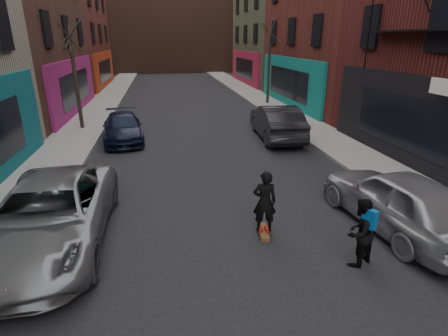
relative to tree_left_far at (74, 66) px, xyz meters
name	(u,v)px	position (x,y,z in m)	size (l,w,h in m)	color
sidewalk_left	(110,96)	(-0.05, 12.00, -3.31)	(2.50, 84.00, 0.13)	gray
sidewalk_right	(249,92)	(12.45, 12.00, -3.31)	(2.50, 84.00, 0.13)	gray
building_far	(169,23)	(6.20, 38.00, 3.62)	(40.00, 10.00, 14.00)	#47281E
tree_left_far	(74,66)	(0.00, 0.00, 0.00)	(2.00, 2.00, 6.50)	black
tree_right_far	(269,56)	(12.40, 6.00, 0.15)	(2.00, 2.00, 6.80)	black
parked_left_far	(50,215)	(1.60, -11.89, -2.59)	(2.63, 5.70, 1.59)	gray
parked_left_end	(123,128)	(2.44, -2.60, -2.73)	(1.81, 4.46, 1.29)	black
parked_right_far	(398,200)	(10.29, -12.63, -2.57)	(1.90, 4.73, 1.61)	#9899A0
parked_right_end	(276,122)	(9.98, -3.51, -2.54)	(1.77, 5.08, 1.68)	black
skateboard	(263,232)	(6.78, -12.35, -3.33)	(0.22, 0.80, 0.10)	brown
skateboarder	(265,202)	(6.78, -12.35, -2.47)	(0.59, 0.39, 1.63)	black
pedestrian	(360,232)	(8.45, -13.93, -2.58)	(0.95, 0.87, 1.57)	black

